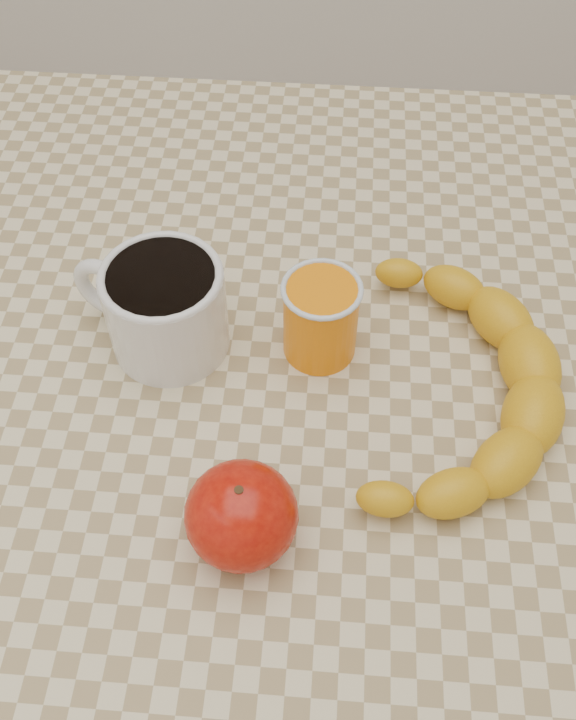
# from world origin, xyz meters

# --- Properties ---
(ground) EXTENTS (3.00, 3.00, 0.00)m
(ground) POSITION_xyz_m (0.00, 0.00, 0.00)
(ground) COLOR tan
(ground) RESTS_ON ground
(table) EXTENTS (0.80, 0.80, 0.75)m
(table) POSITION_xyz_m (0.00, 0.00, 0.66)
(table) COLOR beige
(table) RESTS_ON ground
(coffee_mug) EXTENTS (0.14, 0.12, 0.08)m
(coffee_mug) POSITION_xyz_m (-0.10, 0.03, 0.79)
(coffee_mug) COLOR silver
(coffee_mug) RESTS_ON table
(orange_juice_glass) EXTENTS (0.06, 0.06, 0.07)m
(orange_juice_glass) POSITION_xyz_m (0.02, 0.03, 0.79)
(orange_juice_glass) COLOR orange
(orange_juice_glass) RESTS_ON table
(apple) EXTENTS (0.10, 0.10, 0.07)m
(apple) POSITION_xyz_m (-0.02, -0.14, 0.79)
(apple) COLOR #8D0A04
(apple) RESTS_ON table
(banana) EXTENTS (0.33, 0.38, 0.05)m
(banana) POSITION_xyz_m (0.13, -0.02, 0.77)
(banana) COLOR gold
(banana) RESTS_ON table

